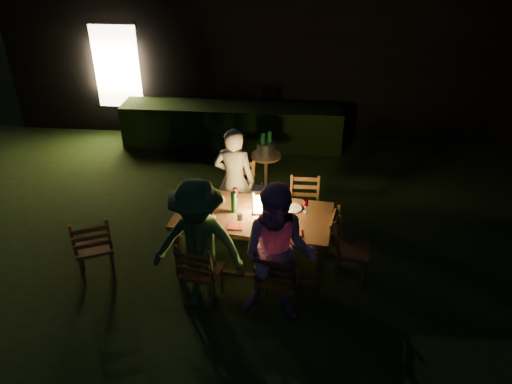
# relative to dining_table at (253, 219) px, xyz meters

# --- Properties ---
(garden_envelope) EXTENTS (40.00, 40.00, 3.20)m
(garden_envelope) POSITION_rel_dining_table_xyz_m (-0.28, 6.11, 0.86)
(garden_envelope) COLOR black
(garden_envelope) RESTS_ON ground
(dining_table) EXTENTS (2.03, 1.18, 0.80)m
(dining_table) POSITION_rel_dining_table_xyz_m (0.00, 0.00, 0.00)
(dining_table) COLOR #53321B
(dining_table) RESTS_ON ground
(chair_near_left) EXTENTS (0.51, 0.54, 0.95)m
(chair_near_left) POSITION_rel_dining_table_xyz_m (-0.54, -0.71, -0.43)
(chair_near_left) COLOR #53321B
(chair_near_left) RESTS_ON ground
(chair_near_right) EXTENTS (0.54, 0.56, 1.01)m
(chair_near_right) POSITION_rel_dining_table_xyz_m (0.36, -0.82, -0.42)
(chair_near_right) COLOR #53321B
(chair_near_right) RESTS_ON ground
(chair_far_left) EXTENTS (0.58, 0.60, 1.07)m
(chair_far_left) POSITION_rel_dining_table_xyz_m (-0.36, 0.82, -0.40)
(chair_far_left) COLOR #53321B
(chair_far_left) RESTS_ON ground
(chair_far_right) EXTENTS (0.41, 0.44, 0.92)m
(chair_far_right) POSITION_rel_dining_table_xyz_m (0.63, 0.70, -0.44)
(chair_far_right) COLOR #53321B
(chair_far_right) RESTS_ON ground
(chair_end) EXTENTS (0.54, 0.51, 0.97)m
(chair_end) POSITION_rel_dining_table_xyz_m (1.22, -0.14, -0.43)
(chair_end) COLOR #53321B
(chair_end) RESTS_ON ground
(chair_spare) EXTENTS (0.60, 0.62, 1.00)m
(chair_spare) POSITION_rel_dining_table_xyz_m (-1.95, -0.39, -0.42)
(chair_spare) COLOR #53321B
(chair_spare) RESTS_ON ground
(person_house_side) EXTENTS (0.61, 0.44, 1.56)m
(person_house_side) POSITION_rel_dining_table_xyz_m (-0.35, 0.87, 0.06)
(person_house_side) COLOR beige
(person_house_side) RESTS_ON ground
(person_opp_right) EXTENTS (0.90, 0.74, 1.70)m
(person_opp_right) POSITION_rel_dining_table_xyz_m (0.35, -0.87, 0.13)
(person_opp_right) COLOR #C487B9
(person_opp_right) RESTS_ON ground
(person_opp_left) EXTENTS (1.14, 0.74, 1.66)m
(person_opp_left) POSITION_rel_dining_table_xyz_m (-0.54, -0.76, 0.11)
(person_opp_left) COLOR #305E2F
(person_opp_left) RESTS_ON ground
(lantern) EXTENTS (0.16, 0.16, 0.35)m
(lantern) POSITION_rel_dining_table_xyz_m (0.06, 0.04, 0.24)
(lantern) COLOR white
(lantern) RESTS_ON dining_table
(plate_far_left) EXTENTS (0.25, 0.25, 0.01)m
(plate_far_left) POSITION_rel_dining_table_xyz_m (-0.52, 0.28, 0.09)
(plate_far_left) COLOR white
(plate_far_left) RESTS_ON dining_table
(plate_near_left) EXTENTS (0.25, 0.25, 0.01)m
(plate_near_left) POSITION_rel_dining_table_xyz_m (-0.57, -0.15, 0.09)
(plate_near_left) COLOR white
(plate_near_left) RESTS_ON dining_table
(plate_far_right) EXTENTS (0.25, 0.25, 0.01)m
(plate_far_right) POSITION_rel_dining_table_xyz_m (0.47, 0.17, 0.09)
(plate_far_right) COLOR white
(plate_far_right) RESTS_ON dining_table
(plate_near_right) EXTENTS (0.25, 0.25, 0.01)m
(plate_near_right) POSITION_rel_dining_table_xyz_m (0.42, -0.27, 0.09)
(plate_near_right) COLOR white
(plate_near_right) RESTS_ON dining_table
(wineglass_a) EXTENTS (0.06, 0.06, 0.18)m
(wineglass_a) POSITION_rel_dining_table_xyz_m (-0.27, 0.31, 0.17)
(wineglass_a) COLOR #59070F
(wineglass_a) RESTS_ON dining_table
(wineglass_b) EXTENTS (0.06, 0.06, 0.18)m
(wineglass_b) POSITION_rel_dining_table_xyz_m (-0.73, -0.04, 0.17)
(wineglass_b) COLOR #59070F
(wineglass_b) RESTS_ON dining_table
(wineglass_c) EXTENTS (0.06, 0.06, 0.18)m
(wineglass_c) POSITION_rel_dining_table_xyz_m (0.27, -0.31, 0.17)
(wineglass_c) COLOR #59070F
(wineglass_c) RESTS_ON dining_table
(wineglass_d) EXTENTS (0.06, 0.06, 0.18)m
(wineglass_d) POSITION_rel_dining_table_xyz_m (0.64, 0.11, 0.17)
(wineglass_d) COLOR #59070F
(wineglass_d) RESTS_ON dining_table
(wineglass_e) EXTENTS (0.06, 0.06, 0.18)m
(wineglass_e) POSITION_rel_dining_table_xyz_m (-0.13, -0.29, 0.17)
(wineglass_e) COLOR silver
(wineglass_e) RESTS_ON dining_table
(bottle_table) EXTENTS (0.07, 0.07, 0.28)m
(bottle_table) POSITION_rel_dining_table_xyz_m (-0.25, 0.03, 0.22)
(bottle_table) COLOR #0F471E
(bottle_table) RESTS_ON dining_table
(napkin_left) EXTENTS (0.18, 0.14, 0.01)m
(napkin_left) POSITION_rel_dining_table_xyz_m (-0.19, -0.30, 0.09)
(napkin_left) COLOR red
(napkin_left) RESTS_ON dining_table
(napkin_right) EXTENTS (0.18, 0.14, 0.01)m
(napkin_right) POSITION_rel_dining_table_xyz_m (0.51, -0.36, 0.09)
(napkin_right) COLOR red
(napkin_right) RESTS_ON dining_table
(phone) EXTENTS (0.14, 0.07, 0.01)m
(phone) POSITION_rel_dining_table_xyz_m (-0.65, -0.23, 0.08)
(phone) COLOR black
(phone) RESTS_ON dining_table
(side_table) EXTENTS (0.48, 0.48, 0.65)m
(side_table) POSITION_rel_dining_table_xyz_m (0.01, 1.99, -0.15)
(side_table) COLOR olive
(side_table) RESTS_ON ground
(ice_bucket) EXTENTS (0.30, 0.30, 0.22)m
(ice_bucket) POSITION_rel_dining_table_xyz_m (0.01, 1.99, 0.03)
(ice_bucket) COLOR #A5A8AD
(ice_bucket) RESTS_ON side_table
(bottle_bucket_a) EXTENTS (0.07, 0.07, 0.32)m
(bottle_bucket_a) POSITION_rel_dining_table_xyz_m (-0.04, 1.95, 0.08)
(bottle_bucket_a) COLOR #0F471E
(bottle_bucket_a) RESTS_ON side_table
(bottle_bucket_b) EXTENTS (0.07, 0.07, 0.32)m
(bottle_bucket_b) POSITION_rel_dining_table_xyz_m (0.06, 2.03, 0.08)
(bottle_bucket_b) COLOR #0F471E
(bottle_bucket_b) RESTS_ON side_table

